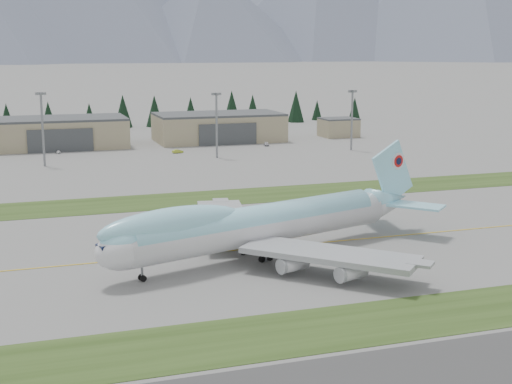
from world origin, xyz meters
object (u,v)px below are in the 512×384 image
object	(u,v)px
boeing_747_freighter	(260,224)
hangar_center	(58,133)
hangar_right	(219,127)
service_vehicle_a	(59,154)
service_vehicle_b	(178,153)
service_vehicle_c	(266,146)

from	to	relation	value
boeing_747_freighter	hangar_center	xyz separation A→B (m)	(-25.03, 155.11, -0.47)
hangar_right	service_vehicle_a	bearing A→B (deg)	-164.97
service_vehicle_b	boeing_747_freighter	bearing A→B (deg)	160.75
hangar_right	service_vehicle_a	xyz separation A→B (m)	(-61.02, -16.38, -5.39)
service_vehicle_a	service_vehicle_b	xyz separation A→B (m)	(38.89, -11.53, 0.00)
boeing_747_freighter	service_vehicle_c	xyz separation A→B (m)	(47.87, 135.47, -5.86)
hangar_center	service_vehicle_b	bearing A→B (deg)	-36.40
service_vehicle_a	service_vehicle_c	size ratio (longest dim) A/B	0.73
service_vehicle_b	service_vehicle_c	size ratio (longest dim) A/B	0.91
service_vehicle_c	service_vehicle_b	bearing A→B (deg)	-153.30
service_vehicle_b	hangar_center	bearing A→B (deg)	40.11
hangar_right	service_vehicle_c	xyz separation A→B (m)	(12.90, -19.64, -5.39)
hangar_center	hangar_right	xyz separation A→B (m)	(60.00, 0.00, 0.00)
boeing_747_freighter	hangar_right	distance (m)	159.01
service_vehicle_a	service_vehicle_c	distance (m)	73.99
hangar_right	service_vehicle_b	world-z (taller)	hangar_right
boeing_747_freighter	service_vehicle_a	distance (m)	141.28
hangar_right	boeing_747_freighter	bearing A→B (deg)	-102.70
service_vehicle_b	service_vehicle_c	xyz separation A→B (m)	(35.03, 8.27, 0.00)
boeing_747_freighter	hangar_center	bearing A→B (deg)	81.83
boeing_747_freighter	service_vehicle_a	xyz separation A→B (m)	(-26.05, 138.73, -5.86)
hangar_right	service_vehicle_b	bearing A→B (deg)	-128.41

